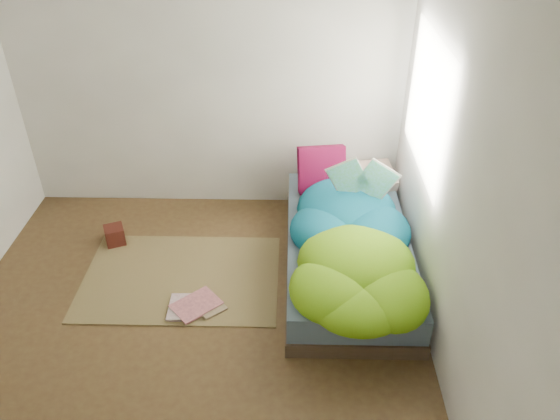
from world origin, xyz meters
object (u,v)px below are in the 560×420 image
object	(u,v)px
bed	(347,251)
pillow_magenta	(322,170)
open_book	(363,169)
floor_book_b	(187,296)
wooden_box	(115,235)
floor_book_a	(169,307)

from	to	relation	value
bed	pillow_magenta	world-z (taller)	pillow_magenta
pillow_magenta	open_book	bearing A→B (deg)	-64.82
pillow_magenta	floor_book_b	bearing A→B (deg)	-142.29
wooden_box	floor_book_a	distance (m)	1.04
bed	open_book	size ratio (longest dim) A/B	4.29
floor_book_b	bed	bearing A→B (deg)	66.71
floor_book_b	pillow_magenta	bearing A→B (deg)	94.34
bed	pillow_magenta	xyz separation A→B (m)	(-0.20, 0.69, 0.38)
open_book	wooden_box	distance (m)	2.26
pillow_magenta	wooden_box	distance (m)	1.94
open_book	wooden_box	world-z (taller)	open_book
bed	floor_book_a	world-z (taller)	bed
bed	floor_book_b	bearing A→B (deg)	-161.62
floor_book_b	open_book	bearing A→B (deg)	73.76
wooden_box	floor_book_a	xyz separation A→B (m)	(0.63, -0.82, -0.07)
bed	floor_book_a	bearing A→B (deg)	-158.85
wooden_box	floor_book_b	bearing A→B (deg)	-42.96
open_book	wooden_box	size ratio (longest dim) A/B	2.87
open_book	floor_book_a	size ratio (longest dim) A/B	1.62
floor_book_a	wooden_box	bearing A→B (deg)	126.23
pillow_magenta	floor_book_b	distance (m)	1.64
floor_book_a	floor_book_b	bearing A→B (deg)	42.27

